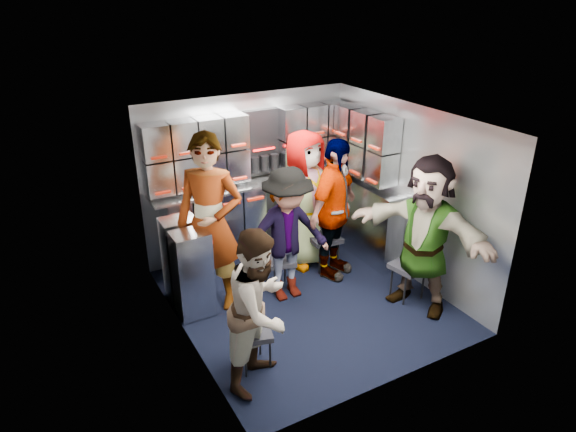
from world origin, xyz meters
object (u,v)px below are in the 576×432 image
jump_seat_near_left (252,334)px  attendant_arc_c (304,199)px  jump_seat_center (297,227)px  attendant_arc_b (287,235)px  jump_seat_near_right (409,268)px  attendant_arc_d (334,210)px  attendant_arc_e (425,235)px  attendant_standing (210,224)px  jump_seat_mid_right (324,240)px  attendant_arc_a (260,309)px  jump_seat_mid_left (280,262)px

jump_seat_near_left → attendant_arc_c: (1.43, 1.49, 0.52)m
jump_seat_near_left → attendant_arc_c: bearing=46.1°
jump_seat_center → attendant_arc_b: 1.04m
jump_seat_near_right → attendant_arc_d: (-0.47, 0.86, 0.49)m
jump_seat_center → attendant_arc_e: size_ratio=0.27×
jump_seat_near_right → attendant_standing: attendant_standing is taller
attendant_arc_d → attendant_arc_c: bearing=80.0°
jump_seat_near_left → jump_seat_mid_right: jump_seat_mid_right is taller
attendant_standing → attendant_arc_e: (1.97, -1.14, -0.11)m
jump_seat_near_right → attendant_arc_b: attendant_arc_b is taller
attendant_arc_b → attendant_arc_c: bearing=48.0°
jump_seat_mid_right → jump_seat_near_right: 1.14m
jump_seat_center → attendant_arc_e: (0.62, -1.65, 0.47)m
attendant_arc_c → attendant_arc_e: bearing=-81.3°
attendant_arc_a → attendant_arc_b: 1.38m
attendant_arc_b → jump_seat_center: bearing=55.4°
attendant_arc_e → jump_seat_mid_right: bearing=-179.8°
jump_seat_near_right → jump_seat_near_left: bearing=-174.4°
attendant_arc_a → attendant_arc_d: (1.59, 1.24, 0.11)m
attendant_arc_a → attendant_arc_e: 2.07m
attendant_arc_a → jump_seat_near_left: bearing=53.8°
attendant_arc_b → attendant_arc_d: (0.72, 0.17, 0.08)m
jump_seat_mid_right → jump_seat_center: bearing=109.4°
jump_seat_center → attendant_arc_d: 0.78m
attendant_arc_b → attendant_arc_e: 1.48m
jump_seat_near_left → jump_seat_mid_left: (0.86, 1.07, -0.00)m
jump_seat_center → attendant_arc_d: (0.15, -0.61, 0.45)m
jump_seat_mid_left → attendant_standing: attendant_standing is taller
attendant_arc_c → jump_seat_mid_right: bearing=-73.1°
attendant_arc_c → attendant_arc_b: bearing=-147.6°
attendant_arc_a → attendant_standing: bearing=50.4°
jump_seat_center → jump_seat_mid_right: size_ratio=1.06×
jump_seat_near_left → attendant_arc_b: bearing=45.9°
jump_seat_center → jump_seat_near_right: size_ratio=1.08×
jump_seat_center → attendant_arc_b: attendant_arc_b is taller
attendant_arc_b → attendant_arc_c: 0.83m
attendant_arc_a → attendant_arc_c: attendant_arc_c is taller
attendant_arc_e → jump_seat_center: bearing=179.8°
jump_seat_mid_left → attendant_arc_b: bearing=-90.0°
jump_seat_near_right → attendant_arc_d: size_ratio=0.25×
attendant_arc_a → jump_seat_near_right: bearing=-25.7°
jump_seat_mid_left → attendant_arc_c: 0.88m
jump_seat_mid_left → attendant_arc_b: attendant_arc_b is taller
jump_seat_mid_left → attendant_standing: bearing=173.0°
attendant_arc_d → jump_seat_near_left: bearing=-175.7°
attendant_arc_d → attendant_arc_e: attendant_arc_e is taller
attendant_arc_c → attendant_arc_e: attendant_arc_e is taller
jump_seat_near_left → jump_seat_center: jump_seat_center is taller
jump_seat_near_right → attendant_standing: size_ratio=0.22×
attendant_arc_a → attendant_arc_b: attendant_arc_b is taller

